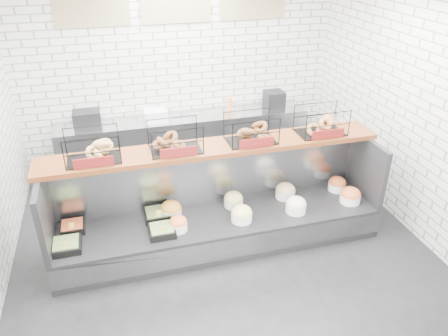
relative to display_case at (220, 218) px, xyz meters
name	(u,v)px	position (x,y,z in m)	size (l,w,h in m)	color
ground	(226,256)	(-0.02, -0.35, -0.33)	(5.50, 5.50, 0.00)	black
room_shell	(212,78)	(-0.02, 0.26, 1.73)	(5.02, 5.51, 3.01)	white
display_case	(220,218)	(0.00, 0.00, 0.00)	(4.00, 0.90, 1.20)	black
bagel_shelf	(214,137)	(-0.02, 0.17, 1.04)	(4.10, 0.50, 0.40)	#4F2411
prep_counter	(185,141)	(-0.02, 2.08, 0.14)	(4.00, 0.60, 1.20)	#93969B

